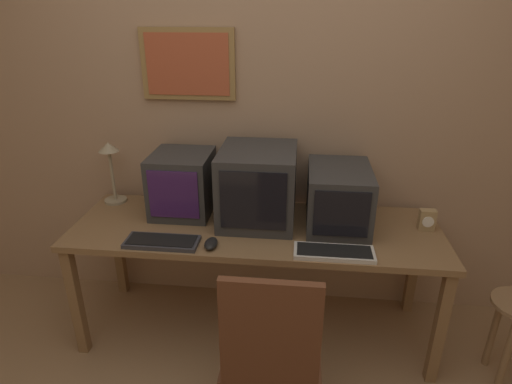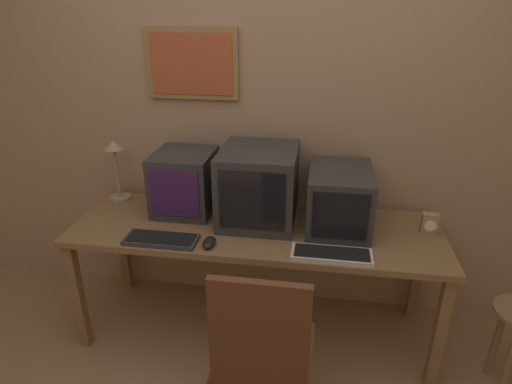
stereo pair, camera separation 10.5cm
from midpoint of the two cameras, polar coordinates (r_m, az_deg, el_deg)
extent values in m
cube|color=tan|center=(2.61, 2.61, 10.83)|extent=(8.00, 0.05, 2.60)
cube|color=olive|center=(2.61, -7.36, 16.58)|extent=(0.55, 0.02, 0.40)
cube|color=#AD4C2D|center=(2.60, -7.44, 16.54)|extent=(0.48, 0.01, 0.35)
cube|color=olive|center=(2.43, 1.24, -4.97)|extent=(2.07, 0.69, 0.04)
cube|color=olive|center=(2.70, -21.60, -12.84)|extent=(0.06, 0.06, 0.69)
cube|color=olive|center=(2.48, 24.40, -16.96)|extent=(0.06, 0.06, 0.69)
cube|color=olive|center=(3.13, -16.36, -6.74)|extent=(0.06, 0.06, 0.69)
cube|color=olive|center=(2.94, 21.71, -9.61)|extent=(0.06, 0.06, 0.69)
cube|color=#333333|center=(2.57, -8.32, 1.34)|extent=(0.34, 0.37, 0.36)
cube|color=#3D1E56|center=(2.41, -9.63, -0.18)|extent=(0.28, 0.01, 0.28)
cube|color=#333333|center=(2.42, 1.59, 0.90)|extent=(0.42, 0.47, 0.42)
cube|color=black|center=(2.20, 0.77, -1.25)|extent=(0.35, 0.01, 0.32)
cube|color=#333333|center=(2.42, 12.26, -0.82)|extent=(0.34, 0.47, 0.33)
cube|color=black|center=(2.21, 12.52, -3.19)|extent=(0.28, 0.01, 0.25)
cube|color=#333338|center=(2.31, -11.26, -6.26)|extent=(0.39, 0.15, 0.02)
cube|color=black|center=(2.31, -11.28, -5.98)|extent=(0.36, 0.13, 0.00)
cube|color=beige|center=(2.18, 11.42, -8.20)|extent=(0.40, 0.15, 0.02)
cube|color=black|center=(2.18, 11.44, -7.91)|extent=(0.37, 0.12, 0.00)
ellipsoid|color=black|center=(2.24, -4.92, -6.72)|extent=(0.07, 0.12, 0.04)
cube|color=#A38456|center=(2.52, 23.24, -3.92)|extent=(0.09, 0.05, 0.12)
cylinder|color=white|center=(2.50, 23.37, -4.20)|extent=(0.06, 0.00, 0.06)
cylinder|color=tan|center=(2.88, -16.62, -0.70)|extent=(0.14, 0.14, 0.02)
cylinder|color=tan|center=(2.82, -17.02, 2.49)|extent=(0.02, 0.02, 0.33)
cone|color=tan|center=(2.76, -17.47, 6.02)|extent=(0.12, 0.12, 0.06)
cube|color=brown|center=(2.05, 2.82, -20.64)|extent=(0.43, 0.43, 0.04)
cube|color=brown|center=(1.72, 2.24, -18.68)|extent=(0.39, 0.04, 0.50)
cylinder|color=#8E6B47|center=(2.76, 30.42, -16.55)|extent=(0.04, 0.04, 0.48)
cylinder|color=#8E6B47|center=(2.64, 31.69, -18.87)|extent=(0.04, 0.04, 0.48)
camera|label=1|loc=(0.05, -88.71, 0.56)|focal=30.00mm
camera|label=2|loc=(0.05, 91.29, -0.56)|focal=30.00mm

